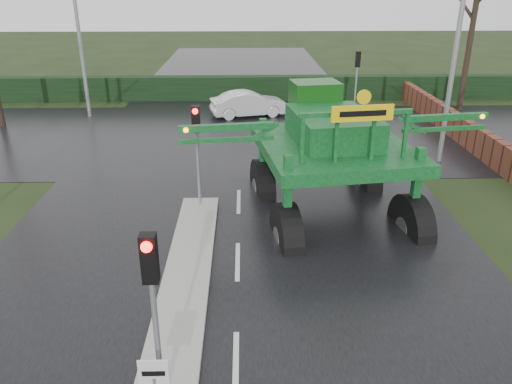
{
  "coord_description": "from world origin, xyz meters",
  "views": [
    {
      "loc": [
        0.21,
        -7.84,
        7.15
      ],
      "look_at": [
        0.51,
        4.19,
        2.0
      ],
      "focal_mm": 35.0,
      "sensor_mm": 36.0,
      "label": 1
    }
  ],
  "objects_px": {
    "street_light_left_far": "(81,3)",
    "street_light_right": "(453,12)",
    "keep_left_sign": "(155,382)",
    "crop_sprayer": "(286,153)",
    "traffic_signal_near": "(152,286)",
    "traffic_signal_far": "(357,69)",
    "white_sedan": "(249,116)",
    "traffic_signal_mid": "(197,135)"
  },
  "relations": [
    {
      "from": "street_light_left_far",
      "to": "street_light_right",
      "type": "bearing_deg",
      "value": -26.02
    },
    {
      "from": "keep_left_sign",
      "to": "street_light_left_far",
      "type": "distance_m",
      "value": 23.11
    },
    {
      "from": "street_light_right",
      "to": "crop_sprayer",
      "type": "distance_m",
      "value": 9.96
    },
    {
      "from": "traffic_signal_near",
      "to": "keep_left_sign",
      "type": "bearing_deg",
      "value": -90.0
    },
    {
      "from": "traffic_signal_near",
      "to": "street_light_left_far",
      "type": "bearing_deg",
      "value": 108.17
    },
    {
      "from": "street_light_right",
      "to": "crop_sprayer",
      "type": "bearing_deg",
      "value": -136.44
    },
    {
      "from": "traffic_signal_far",
      "to": "street_light_left_far",
      "type": "relative_size",
      "value": 0.35
    },
    {
      "from": "keep_left_sign",
      "to": "street_light_right",
      "type": "height_order",
      "value": "street_light_right"
    },
    {
      "from": "keep_left_sign",
      "to": "traffic_signal_near",
      "type": "xyz_separation_m",
      "value": [
        0.0,
        0.49,
        1.53
      ]
    },
    {
      "from": "traffic_signal_near",
      "to": "white_sedan",
      "type": "height_order",
      "value": "traffic_signal_near"
    },
    {
      "from": "traffic_signal_mid",
      "to": "traffic_signal_near",
      "type": "bearing_deg",
      "value": -90.0
    },
    {
      "from": "keep_left_sign",
      "to": "white_sedan",
      "type": "bearing_deg",
      "value": 85.17
    },
    {
      "from": "traffic_signal_mid",
      "to": "traffic_signal_far",
      "type": "xyz_separation_m",
      "value": [
        7.8,
        12.52,
        0.0
      ]
    },
    {
      "from": "traffic_signal_near",
      "to": "street_light_right",
      "type": "xyz_separation_m",
      "value": [
        9.49,
        13.01,
        3.4
      ]
    },
    {
      "from": "traffic_signal_mid",
      "to": "traffic_signal_far",
      "type": "relative_size",
      "value": 1.0
    },
    {
      "from": "traffic_signal_far",
      "to": "traffic_signal_mid",
      "type": "bearing_deg",
      "value": 58.07
    },
    {
      "from": "traffic_signal_far",
      "to": "crop_sprayer",
      "type": "xyz_separation_m",
      "value": [
        -5.1,
        -14.47,
        0.03
      ]
    },
    {
      "from": "traffic_signal_near",
      "to": "crop_sprayer",
      "type": "height_order",
      "value": "crop_sprayer"
    },
    {
      "from": "keep_left_sign",
      "to": "crop_sprayer",
      "type": "height_order",
      "value": "crop_sprayer"
    },
    {
      "from": "street_light_right",
      "to": "white_sedan",
      "type": "height_order",
      "value": "street_light_right"
    },
    {
      "from": "street_light_left_far",
      "to": "crop_sprayer",
      "type": "height_order",
      "value": "street_light_left_far"
    },
    {
      "from": "traffic_signal_near",
      "to": "traffic_signal_far",
      "type": "relative_size",
      "value": 1.0
    },
    {
      "from": "street_light_right",
      "to": "white_sedan",
      "type": "distance_m",
      "value": 12.46
    },
    {
      "from": "keep_left_sign",
      "to": "street_light_right",
      "type": "distance_m",
      "value": 17.23
    },
    {
      "from": "crop_sprayer",
      "to": "white_sedan",
      "type": "height_order",
      "value": "crop_sprayer"
    },
    {
      "from": "street_light_right",
      "to": "street_light_left_far",
      "type": "distance_m",
      "value": 18.24
    },
    {
      "from": "traffic_signal_mid",
      "to": "street_light_right",
      "type": "bearing_deg",
      "value": 25.4
    },
    {
      "from": "traffic_signal_near",
      "to": "traffic_signal_mid",
      "type": "distance_m",
      "value": 8.5
    },
    {
      "from": "keep_left_sign",
      "to": "crop_sprayer",
      "type": "xyz_separation_m",
      "value": [
        2.7,
        7.04,
        1.56
      ]
    },
    {
      "from": "street_light_left_far",
      "to": "traffic_signal_far",
      "type": "bearing_deg",
      "value": 0.03
    },
    {
      "from": "white_sedan",
      "to": "traffic_signal_near",
      "type": "bearing_deg",
      "value": 161.71
    },
    {
      "from": "street_light_right",
      "to": "street_light_left_far",
      "type": "bearing_deg",
      "value": 153.98
    },
    {
      "from": "keep_left_sign",
      "to": "white_sedan",
      "type": "relative_size",
      "value": 0.32
    },
    {
      "from": "keep_left_sign",
      "to": "street_light_left_far",
      "type": "bearing_deg",
      "value": 107.78
    },
    {
      "from": "keep_left_sign",
      "to": "traffic_signal_near",
      "type": "height_order",
      "value": "traffic_signal_near"
    },
    {
      "from": "traffic_signal_far",
      "to": "white_sedan",
      "type": "distance_m",
      "value": 6.54
    },
    {
      "from": "crop_sprayer",
      "to": "white_sedan",
      "type": "distance_m",
      "value": 14.48
    },
    {
      "from": "keep_left_sign",
      "to": "white_sedan",
      "type": "distance_m",
      "value": 21.35
    },
    {
      "from": "street_light_left_far",
      "to": "white_sedan",
      "type": "relative_size",
      "value": 2.36
    },
    {
      "from": "street_light_right",
      "to": "traffic_signal_far",
      "type": "bearing_deg",
      "value": 101.95
    },
    {
      "from": "street_light_right",
      "to": "crop_sprayer",
      "type": "height_order",
      "value": "street_light_right"
    },
    {
      "from": "traffic_signal_mid",
      "to": "white_sedan",
      "type": "bearing_deg",
      "value": 81.66
    }
  ]
}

